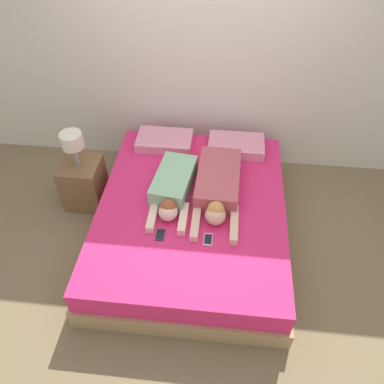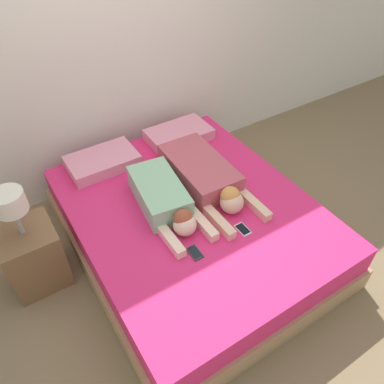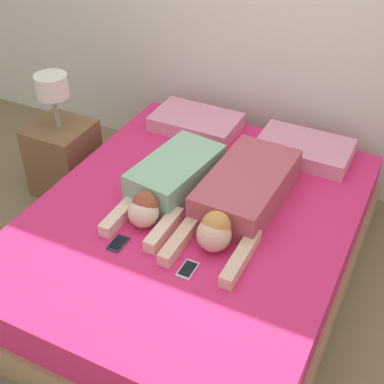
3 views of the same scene
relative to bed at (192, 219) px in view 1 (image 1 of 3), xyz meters
name	(u,v)px [view 1 (image 1 of 3)]	position (x,y,z in m)	size (l,w,h in m)	color
ground_plane	(192,233)	(0.00, 0.00, -0.22)	(12.00, 12.00, 0.00)	#7F6B4C
wall_back	(205,57)	(0.00, 1.25, 1.08)	(12.00, 0.06, 2.60)	silver
bed	(192,219)	(0.00, 0.00, 0.00)	(1.80, 2.20, 0.45)	tan
pillow_head_left	(165,141)	(-0.39, 0.85, 0.28)	(0.60, 0.38, 0.11)	pink
pillow_head_right	(236,145)	(0.39, 0.85, 0.28)	(0.60, 0.38, 0.11)	pink
person_left	(173,188)	(-0.19, 0.09, 0.33)	(0.40, 0.90, 0.20)	#8CBF99
person_right	(218,186)	(0.23, 0.16, 0.32)	(0.42, 1.08, 0.21)	#B24C59
cell_phone_left	(160,235)	(-0.24, -0.41, 0.24)	(0.07, 0.13, 0.01)	#2D2D33
cell_phone_right	(208,239)	(0.18, -0.41, 0.24)	(0.07, 0.13, 0.01)	silver
nightstand	(83,180)	(-1.19, 0.35, 0.09)	(0.40, 0.40, 0.91)	brown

